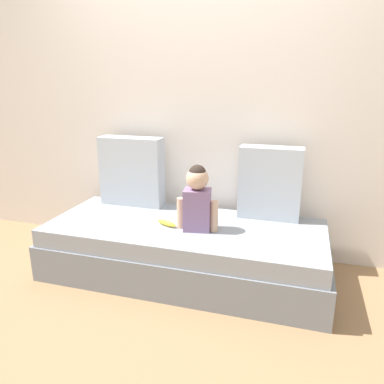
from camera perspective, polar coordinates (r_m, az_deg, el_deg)
name	(u,v)px	position (r m, az deg, el deg)	size (l,w,h in m)	color
ground_plane	(185,273)	(2.85, -1.07, -12.33)	(12.00, 12.00, 0.00)	#93704C
back_wall	(206,107)	(3.02, 2.11, 12.98)	(5.23, 0.10, 2.37)	silver
couch	(185,250)	(2.76, -1.10, -8.84)	(2.03, 0.85, 0.39)	gray
throw_pillow_left	(132,171)	(3.08, -9.20, 3.15)	(0.52, 0.16, 0.56)	#B2BCC6
throw_pillow_right	(270,183)	(2.79, 11.89, 1.34)	(0.45, 0.16, 0.54)	#B2BCC6
toddler	(197,198)	(2.52, 0.82, -0.96)	(0.29, 0.17, 0.46)	gray
banana	(167,223)	(2.66, -3.89, -4.79)	(0.17, 0.04, 0.04)	yellow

